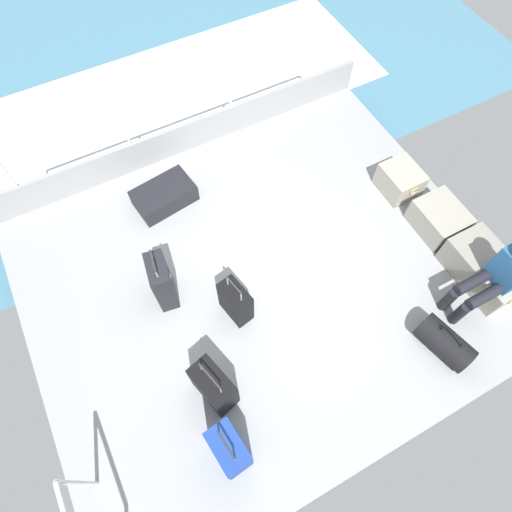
% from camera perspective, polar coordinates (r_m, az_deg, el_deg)
% --- Properties ---
extents(ground_plane, '(4.40, 5.20, 0.06)m').
position_cam_1_polar(ground_plane, '(5.06, 0.83, -2.86)').
color(ground_plane, '#939699').
extents(gunwale_port, '(0.06, 5.20, 0.45)m').
position_cam_1_polar(gunwale_port, '(6.01, -9.33, 15.05)').
color(gunwale_port, '#939699').
rests_on(gunwale_port, ground_plane).
extents(railing_port, '(0.04, 4.20, 1.02)m').
position_cam_1_polar(railing_port, '(5.63, -10.18, 18.90)').
color(railing_port, silver).
rests_on(railing_port, ground_plane).
extents(sea_wake, '(12.00, 12.00, 0.01)m').
position_cam_1_polar(sea_wake, '(7.41, -13.27, 18.97)').
color(sea_wake, teal).
rests_on(sea_wake, ground_plane).
extents(cargo_crate_0, '(0.52, 0.42, 0.35)m').
position_cam_1_polar(cargo_crate_0, '(5.83, 18.27, 9.38)').
color(cargo_crate_0, '#9E9989').
rests_on(cargo_crate_0, ground_plane).
extents(cargo_crate_1, '(0.62, 0.49, 0.34)m').
position_cam_1_polar(cargo_crate_1, '(5.65, 22.77, 4.52)').
color(cargo_crate_1, gray).
rests_on(cargo_crate_1, ground_plane).
extents(cargo_crate_2, '(0.56, 0.50, 0.40)m').
position_cam_1_polar(cargo_crate_2, '(5.49, 26.47, -0.08)').
color(cargo_crate_2, gray).
rests_on(cargo_crate_2, ground_plane).
extents(cargo_crate_3, '(0.52, 0.40, 0.38)m').
position_cam_1_polar(cargo_crate_3, '(5.44, 28.55, -3.28)').
color(cargo_crate_3, '#9E9989').
rests_on(cargo_crate_3, ground_plane).
extents(passenger_seated, '(0.34, 0.66, 1.08)m').
position_cam_1_polar(passenger_seated, '(5.03, 28.97, -2.38)').
color(passenger_seated, '#26598C').
rests_on(passenger_seated, ground_plane).
extents(suitcase_0, '(0.54, 0.79, 0.25)m').
position_cam_1_polar(suitcase_0, '(5.58, -11.89, 7.72)').
color(suitcase_0, black).
rests_on(suitcase_0, ground_plane).
extents(suitcase_1, '(0.41, 0.25, 0.83)m').
position_cam_1_polar(suitcase_1, '(4.72, -12.18, -3.28)').
color(suitcase_1, black).
rests_on(suitcase_1, ground_plane).
extents(suitcase_2, '(0.51, 0.36, 0.70)m').
position_cam_1_polar(suitcase_2, '(4.38, -5.52, -16.58)').
color(suitcase_2, black).
rests_on(suitcase_2, ground_plane).
extents(suitcase_3, '(0.43, 0.29, 0.82)m').
position_cam_1_polar(suitcase_3, '(4.24, -3.51, -23.91)').
color(suitcase_3, navy).
rests_on(suitcase_3, ground_plane).
extents(suitcase_4, '(0.40, 0.27, 0.71)m').
position_cam_1_polar(suitcase_4, '(4.62, -2.68, -6.00)').
color(suitcase_4, black).
rests_on(suitcase_4, ground_plane).
extents(duffel_bag, '(0.64, 0.43, 0.44)m').
position_cam_1_polar(duffel_bag, '(4.98, 23.42, -10.30)').
color(duffel_bag, black).
rests_on(duffel_bag, ground_plane).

